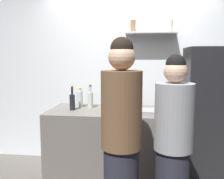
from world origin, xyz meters
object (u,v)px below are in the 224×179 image
object	(u,v)px
person_grey_hoodie	(173,146)
baking_pan	(150,112)
wine_bottle_green_glass	(119,105)
wine_bottle_dark_glass	(72,101)
refrigerator	(208,113)
utensil_holder	(135,104)
water_bottle_plastic	(80,98)
wine_bottle_amber_glass	(168,99)
wine_bottle_pale_glass	(90,99)
person_brown_jacket	(121,142)

from	to	relation	value
person_grey_hoodie	baking_pan	bearing A→B (deg)	-73.77
wine_bottle_green_glass	person_grey_hoodie	bearing A→B (deg)	-42.75
baking_pan	wine_bottle_dark_glass	bearing A→B (deg)	173.35
refrigerator	utensil_holder	distance (m)	0.98
baking_pan	water_bottle_plastic	distance (m)	0.94
wine_bottle_green_glass	wine_bottle_amber_glass	xyz separation A→B (m)	(0.57, 0.38, 0.02)
refrigerator	water_bottle_plastic	world-z (taller)	refrigerator
wine_bottle_green_glass	person_grey_hoodie	size ratio (longest dim) A/B	0.19
refrigerator	wine_bottle_pale_glass	distance (m)	1.53
wine_bottle_dark_glass	water_bottle_plastic	size ratio (longest dim) A/B	1.19
wine_bottle_amber_glass	person_brown_jacket	world-z (taller)	person_brown_jacket
refrigerator	baking_pan	distance (m)	0.93
wine_bottle_dark_glass	person_brown_jacket	distance (m)	1.10
wine_bottle_green_glass	utensil_holder	bearing A→B (deg)	63.83
wine_bottle_dark_glass	person_grey_hoodie	bearing A→B (deg)	-31.47
baking_pan	utensil_holder	size ratio (longest dim) A/B	1.52
baking_pan	wine_bottle_dark_glass	xyz separation A→B (m)	(-0.93, 0.11, 0.08)
wine_bottle_pale_glass	wine_bottle_green_glass	distance (m)	0.52
wine_bottle_pale_glass	person_grey_hoodie	xyz separation A→B (m)	(0.93, -0.85, -0.26)
utensil_holder	water_bottle_plastic	world-z (taller)	water_bottle_plastic
wine_bottle_green_glass	person_grey_hoodie	world-z (taller)	person_grey_hoodie
baking_pan	wine_bottle_pale_glass	xyz separation A→B (m)	(-0.74, 0.27, 0.08)
baking_pan	water_bottle_plastic	size ratio (longest dim) A/B	1.35
refrigerator	baking_pan	size ratio (longest dim) A/B	4.97
wine_bottle_green_glass	person_brown_jacket	world-z (taller)	person_brown_jacket
person_grey_hoodie	water_bottle_plastic	bearing A→B (deg)	-40.87
refrigerator	baking_pan	world-z (taller)	refrigerator
baking_pan	person_brown_jacket	world-z (taller)	person_brown_jacket
wine_bottle_pale_glass	water_bottle_plastic	xyz separation A→B (m)	(-0.15, 0.03, 0.01)
wine_bottle_green_glass	water_bottle_plastic	world-z (taller)	wine_bottle_green_glass
wine_bottle_pale_glass	wine_bottle_green_glass	xyz separation A→B (m)	(0.39, -0.35, 0.01)
refrigerator	person_brown_jacket	world-z (taller)	person_brown_jacket
wine_bottle_pale_glass	baking_pan	bearing A→B (deg)	-20.28
baking_pan	person_grey_hoodie	world-z (taller)	person_grey_hoodie
refrigerator	person_grey_hoodie	distance (m)	1.24
wine_bottle_pale_glass	wine_bottle_amber_glass	size ratio (longest dim) A/B	0.85
baking_pan	wine_bottle_dark_glass	distance (m)	0.94
baking_pan	wine_bottle_pale_glass	bearing A→B (deg)	159.72
utensil_holder	wine_bottle_amber_glass	size ratio (longest dim) A/B	0.66
utensil_holder	wine_bottle_amber_glass	world-z (taller)	wine_bottle_amber_glass
refrigerator	water_bottle_plastic	bearing A→B (deg)	-172.09
utensil_holder	wine_bottle_pale_glass	xyz separation A→B (m)	(-0.56, -0.00, 0.04)
wine_bottle_dark_glass	refrigerator	bearing A→B (deg)	13.98
water_bottle_plastic	wine_bottle_pale_glass	bearing A→B (deg)	-10.01
wine_bottle_dark_glass	person_grey_hoodie	size ratio (longest dim) A/B	0.19
utensil_holder	person_brown_jacket	bearing A→B (deg)	-94.76
utensil_holder	person_grey_hoodie	size ratio (longest dim) A/B	0.14
wine_bottle_amber_glass	water_bottle_plastic	world-z (taller)	wine_bottle_amber_glass
wine_bottle_dark_glass	person_brown_jacket	size ratio (longest dim) A/B	0.17
wine_bottle_pale_glass	wine_bottle_dark_glass	distance (m)	0.25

